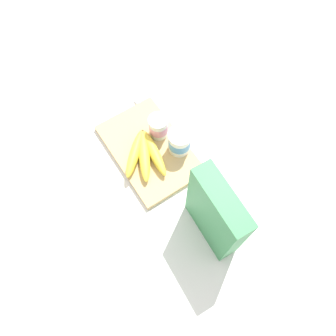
% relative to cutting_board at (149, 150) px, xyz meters
% --- Properties ---
extents(ground_plane, '(2.40, 2.40, 0.00)m').
position_rel_cutting_board_xyz_m(ground_plane, '(0.00, 0.00, -0.01)').
color(ground_plane, silver).
extents(cutting_board, '(0.35, 0.23, 0.02)m').
position_rel_cutting_board_xyz_m(cutting_board, '(0.00, 0.00, 0.00)').
color(cutting_board, tan).
rests_on(cutting_board, ground_plane).
extents(cereal_box, '(0.20, 0.07, 0.28)m').
position_rel_cutting_board_xyz_m(cereal_box, '(0.32, 0.01, 0.13)').
color(cereal_box, '#38844C').
rests_on(cereal_box, ground_plane).
extents(yogurt_cup_front, '(0.06, 0.06, 0.08)m').
position_rel_cutting_board_xyz_m(yogurt_cup_front, '(-0.03, 0.06, 0.05)').
color(yogurt_cup_front, white).
rests_on(yogurt_cup_front, cutting_board).
extents(yogurt_cup_back, '(0.08, 0.08, 0.09)m').
position_rel_cutting_board_xyz_m(yogurt_cup_back, '(0.05, 0.08, 0.05)').
color(yogurt_cup_back, white).
rests_on(yogurt_cup_back, cutting_board).
extents(banana_bunch, '(0.19, 0.15, 0.04)m').
position_rel_cutting_board_xyz_m(banana_bunch, '(0.02, -0.03, 0.03)').
color(banana_bunch, yellow).
rests_on(banana_bunch, cutting_board).
extents(spoon, '(0.13, 0.03, 0.01)m').
position_rel_cutting_board_xyz_m(spoon, '(-0.22, 0.07, -0.00)').
color(spoon, silver).
rests_on(spoon, ground_plane).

